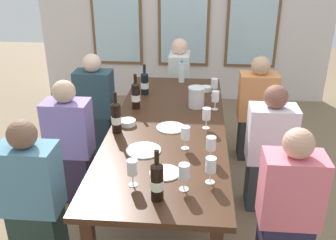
{
  "coord_description": "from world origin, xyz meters",
  "views": [
    {
      "loc": [
        0.24,
        -2.85,
        2.07
      ],
      "look_at": [
        0.0,
        -0.02,
        0.79
      ],
      "focal_mm": 40.82,
      "sensor_mm": 36.0,
      "label": 1
    }
  ],
  "objects_px": {
    "wine_bottle_2": "(136,95)",
    "wine_glass_2": "(184,173)",
    "tasting_bowl_1": "(127,122)",
    "metal_pitcher": "(196,97)",
    "wine_glass_4": "(132,168)",
    "seated_person_2": "(96,108)",
    "dining_table": "(168,132)",
    "wine_bottle_3": "(157,181)",
    "white_plate_2": "(143,150)",
    "wine_glass_6": "(206,114)",
    "wine_glass_7": "(185,133)",
    "seated_person_4": "(33,200)",
    "wine_bottle_1": "(145,83)",
    "seated_person_5": "(288,211)",
    "water_bottle": "(182,72)",
    "seated_person_3": "(256,111)",
    "wine_bottle_0": "(116,117)",
    "white_plate_0": "(165,173)",
    "tasting_bowl_0": "(206,89)",
    "seated_person_6": "(179,86)",
    "white_plate_1": "(171,128)",
    "seated_person_1": "(269,152)",
    "wine_glass_1": "(214,84)",
    "wine_glass_3": "(211,166)",
    "wine_glass_5": "(215,97)",
    "seated_person_0": "(70,145)"
  },
  "relations": [
    {
      "from": "wine_bottle_2",
      "to": "wine_glass_2",
      "type": "distance_m",
      "value": 1.34
    },
    {
      "from": "tasting_bowl_1",
      "to": "metal_pitcher",
      "type": "bearing_deg",
      "value": 38.25
    },
    {
      "from": "wine_glass_4",
      "to": "seated_person_2",
      "type": "height_order",
      "value": "seated_person_2"
    },
    {
      "from": "dining_table",
      "to": "metal_pitcher",
      "type": "height_order",
      "value": "metal_pitcher"
    },
    {
      "from": "seated_person_2",
      "to": "wine_bottle_3",
      "type": "bearing_deg",
      "value": -64.79
    },
    {
      "from": "white_plate_2",
      "to": "wine_glass_6",
      "type": "height_order",
      "value": "wine_glass_6"
    },
    {
      "from": "wine_glass_7",
      "to": "seated_person_4",
      "type": "relative_size",
      "value": 0.16
    },
    {
      "from": "wine_bottle_1",
      "to": "seated_person_5",
      "type": "xyz_separation_m",
      "value": [
        1.13,
        -1.49,
        -0.33
      ]
    },
    {
      "from": "metal_pitcher",
      "to": "wine_glass_2",
      "type": "relative_size",
      "value": 1.09
    },
    {
      "from": "water_bottle",
      "to": "seated_person_3",
      "type": "relative_size",
      "value": 0.22
    },
    {
      "from": "tasting_bowl_1",
      "to": "seated_person_5",
      "type": "relative_size",
      "value": 0.12
    },
    {
      "from": "tasting_bowl_1",
      "to": "water_bottle",
      "type": "distance_m",
      "value": 1.21
    },
    {
      "from": "wine_bottle_0",
      "to": "seated_person_4",
      "type": "bearing_deg",
      "value": -125.24
    },
    {
      "from": "white_plate_0",
      "to": "tasting_bowl_0",
      "type": "distance_m",
      "value": 1.62
    },
    {
      "from": "seated_person_6",
      "to": "white_plate_2",
      "type": "bearing_deg",
      "value": -93.87
    },
    {
      "from": "water_bottle",
      "to": "seated_person_3",
      "type": "xyz_separation_m",
      "value": [
        0.79,
        -0.25,
        -0.33
      ]
    },
    {
      "from": "wine_bottle_2",
      "to": "dining_table",
      "type": "bearing_deg",
      "value": -45.93
    },
    {
      "from": "seated_person_2",
      "to": "seated_person_6",
      "type": "height_order",
      "value": "same"
    },
    {
      "from": "wine_glass_4",
      "to": "seated_person_2",
      "type": "bearing_deg",
      "value": 112.32
    },
    {
      "from": "wine_bottle_0",
      "to": "seated_person_5",
      "type": "height_order",
      "value": "seated_person_5"
    },
    {
      "from": "white_plate_1",
      "to": "seated_person_2",
      "type": "height_order",
      "value": "seated_person_2"
    },
    {
      "from": "tasting_bowl_0",
      "to": "seated_person_4",
      "type": "height_order",
      "value": "seated_person_4"
    },
    {
      "from": "tasting_bowl_1",
      "to": "seated_person_1",
      "type": "bearing_deg",
      "value": 1.12
    },
    {
      "from": "white_plate_2",
      "to": "water_bottle",
      "type": "xyz_separation_m",
      "value": [
        0.19,
        1.57,
        0.11
      ]
    },
    {
      "from": "water_bottle",
      "to": "wine_glass_6",
      "type": "distance_m",
      "value": 1.18
    },
    {
      "from": "water_bottle",
      "to": "wine_glass_1",
      "type": "xyz_separation_m",
      "value": [
        0.34,
        -0.39,
        0.0
      ]
    },
    {
      "from": "wine_bottle_1",
      "to": "wine_glass_2",
      "type": "xyz_separation_m",
      "value": [
        0.47,
        -1.62,
        0.0
      ]
    },
    {
      "from": "tasting_bowl_0",
      "to": "seated_person_5",
      "type": "relative_size",
      "value": 0.1
    },
    {
      "from": "wine_bottle_0",
      "to": "wine_glass_3",
      "type": "bearing_deg",
      "value": -42.06
    },
    {
      "from": "wine_bottle_3",
      "to": "tasting_bowl_1",
      "type": "relative_size",
      "value": 2.35
    },
    {
      "from": "wine_bottle_3",
      "to": "seated_person_5",
      "type": "xyz_separation_m",
      "value": [
        0.82,
        0.24,
        -0.34
      ]
    },
    {
      "from": "wine_glass_2",
      "to": "wine_glass_7",
      "type": "bearing_deg",
      "value": 91.65
    },
    {
      "from": "wine_glass_7",
      "to": "seated_person_6",
      "type": "xyz_separation_m",
      "value": [
        -0.16,
        1.99,
        -0.34
      ]
    },
    {
      "from": "white_plate_2",
      "to": "wine_glass_5",
      "type": "xyz_separation_m",
      "value": [
        0.53,
        0.82,
        0.11
      ]
    },
    {
      "from": "metal_pitcher",
      "to": "seated_person_0",
      "type": "xyz_separation_m",
      "value": [
        -1.06,
        -0.44,
        -0.31
      ]
    },
    {
      "from": "wine_glass_1",
      "to": "seated_person_4",
      "type": "distance_m",
      "value": 1.99
    },
    {
      "from": "wine_glass_5",
      "to": "water_bottle",
      "type": "bearing_deg",
      "value": 114.52
    },
    {
      "from": "wine_glass_3",
      "to": "seated_person_3",
      "type": "xyz_separation_m",
      "value": [
        0.51,
        1.69,
        -0.33
      ]
    },
    {
      "from": "seated_person_0",
      "to": "white_plate_2",
      "type": "bearing_deg",
      "value": -31.3
    },
    {
      "from": "seated_person_6",
      "to": "water_bottle",
      "type": "bearing_deg",
      "value": -84.06
    },
    {
      "from": "wine_glass_5",
      "to": "seated_person_0",
      "type": "relative_size",
      "value": 0.16
    },
    {
      "from": "seated_person_3",
      "to": "metal_pitcher",
      "type": "bearing_deg",
      "value": -143.85
    },
    {
      "from": "white_plate_0",
      "to": "white_plate_2",
      "type": "relative_size",
      "value": 0.8
    },
    {
      "from": "white_plate_0",
      "to": "seated_person_0",
      "type": "xyz_separation_m",
      "value": [
        -0.88,
        0.71,
        -0.22
      ]
    },
    {
      "from": "white_plate_0",
      "to": "white_plate_1",
      "type": "xyz_separation_m",
      "value": [
        -0.02,
        0.68,
        0.0
      ]
    },
    {
      "from": "white_plate_1",
      "to": "seated_person_4",
      "type": "height_order",
      "value": "seated_person_4"
    },
    {
      "from": "wine_bottle_1",
      "to": "seated_person_4",
      "type": "xyz_separation_m",
      "value": [
        -0.55,
        -1.51,
        -0.33
      ]
    },
    {
      "from": "water_bottle",
      "to": "seated_person_0",
      "type": "relative_size",
      "value": 0.22
    },
    {
      "from": "wine_glass_6",
      "to": "wine_glass_7",
      "type": "bearing_deg",
      "value": -113.12
    },
    {
      "from": "tasting_bowl_0",
      "to": "seated_person_4",
      "type": "relative_size",
      "value": 0.1
    }
  ]
}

